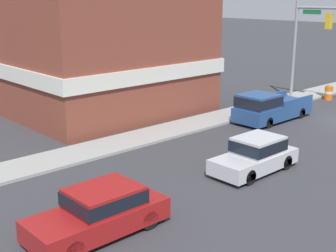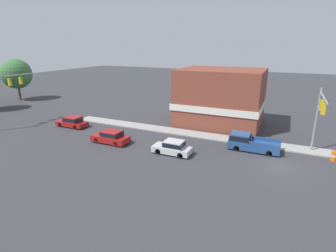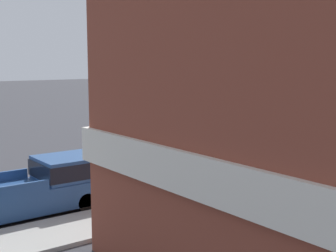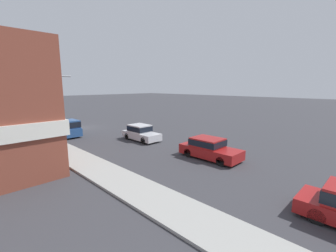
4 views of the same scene
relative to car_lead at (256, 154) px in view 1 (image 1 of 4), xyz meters
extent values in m
cube|color=#9E9E99|center=(7.19, -10.88, -0.73)|extent=(2.40, 60.00, 0.14)
cylinder|color=gray|center=(7.34, -13.95, 2.80)|extent=(0.22, 0.22, 7.22)
cube|color=gold|center=(4.80, -13.95, 5.05)|extent=(0.36, 0.36, 1.05)
sphere|color=green|center=(4.80, -14.15, 5.36)|extent=(0.22, 0.22, 0.22)
cube|color=#196B38|center=(6.14, -13.95, 5.62)|extent=(1.40, 0.04, 0.30)
cylinder|color=black|center=(-0.78, 1.43, -0.47)|extent=(0.22, 0.66, 0.66)
cylinder|color=black|center=(0.78, 1.43, -0.47)|extent=(0.22, 0.66, 0.66)
cylinder|color=black|center=(-0.78, -1.21, -0.47)|extent=(0.22, 0.66, 0.66)
cylinder|color=black|center=(0.78, -1.21, -0.47)|extent=(0.22, 0.66, 0.66)
cube|color=silver|center=(0.00, 0.11, -0.29)|extent=(1.79, 4.26, 0.66)
cube|color=silver|center=(0.00, -0.14, 0.39)|extent=(1.65, 2.05, 0.72)
cube|color=black|center=(0.00, -0.14, 0.39)|extent=(1.66, 2.13, 0.50)
cylinder|color=black|center=(-0.90, 9.83, -0.47)|extent=(0.22, 0.66, 0.66)
cylinder|color=black|center=(0.83, 9.83, -0.47)|extent=(0.22, 0.66, 0.66)
cylinder|color=black|center=(-0.90, 6.94, -0.47)|extent=(0.22, 0.66, 0.66)
cylinder|color=black|center=(0.83, 6.94, -0.47)|extent=(0.22, 0.66, 0.66)
cube|color=maroon|center=(-0.03, 8.39, -0.26)|extent=(1.95, 4.67, 0.72)
cube|color=maroon|center=(-0.03, 8.11, 0.42)|extent=(1.79, 2.24, 0.65)
cube|color=black|center=(-0.03, 8.11, 0.42)|extent=(1.81, 2.33, 0.45)
cylinder|color=black|center=(3.80, -6.23, -0.47)|extent=(0.22, 0.66, 0.66)
cylinder|color=black|center=(5.68, -6.23, -0.47)|extent=(0.22, 0.66, 0.66)
cylinder|color=black|center=(3.80, -9.71, -0.47)|extent=(0.22, 0.66, 0.66)
cylinder|color=black|center=(5.68, -9.71, -0.47)|extent=(0.22, 0.66, 0.66)
cube|color=navy|center=(4.74, -7.97, -0.20)|extent=(2.10, 5.62, 0.85)
cube|color=navy|center=(4.74, -6.43, 0.64)|extent=(1.99, 2.14, 0.82)
cube|color=black|center=(4.74, -6.43, 0.64)|extent=(2.02, 2.22, 0.57)
cube|color=navy|center=(3.75, -9.19, 0.40)|extent=(0.12, 3.18, 0.35)
cube|color=navy|center=(5.73, -9.19, 0.40)|extent=(0.12, 3.18, 0.35)
cylinder|color=orange|center=(5.39, -15.94, -0.29)|extent=(0.59, 0.59, 1.03)
cylinder|color=white|center=(5.39, -15.94, -0.24)|extent=(0.61, 0.61, 0.19)
cube|color=brown|center=(13.61, -1.72, 3.31)|extent=(9.44, 11.92, 8.23)
cube|color=silver|center=(13.61, -1.72, 2.25)|extent=(9.74, 12.22, 0.90)
camera|label=1|loc=(-11.78, 16.03, 6.75)|focal=50.00mm
camera|label=2|loc=(-24.55, -10.73, 10.76)|focal=28.00mm
camera|label=3|loc=(20.16, -13.54, 4.51)|focal=50.00mm
camera|label=4|loc=(13.89, 17.62, 4.66)|focal=24.00mm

